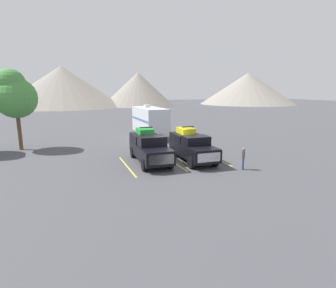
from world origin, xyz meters
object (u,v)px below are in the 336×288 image
object	(u,v)px
pickup_truck_a	(149,147)
pickup_truck_b	(192,146)
camper_trailer_a	(150,120)
person_a	(243,157)

from	to	relation	value
pickup_truck_a	pickup_truck_b	world-z (taller)	pickup_truck_a
pickup_truck_a	pickup_truck_b	distance (m)	3.31
camper_trailer_a	pickup_truck_b	bearing A→B (deg)	-90.41
pickup_truck_b	person_a	bearing A→B (deg)	-57.76
pickup_truck_a	camper_trailer_a	world-z (taller)	camper_trailer_a
pickup_truck_a	camper_trailer_a	distance (m)	11.03
camper_trailer_a	person_a	bearing A→B (deg)	-81.70
camper_trailer_a	person_a	world-z (taller)	camper_trailer_a
pickup_truck_b	person_a	size ratio (longest dim) A/B	3.57
pickup_truck_a	camper_trailer_a	xyz separation A→B (m)	(3.31, 10.50, 0.78)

